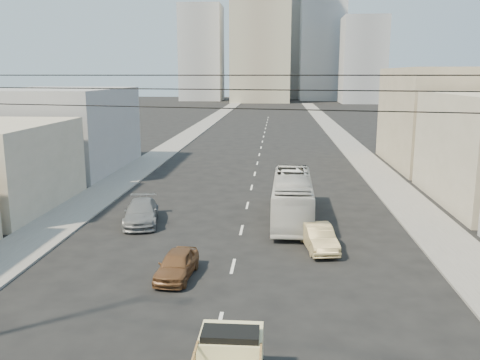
# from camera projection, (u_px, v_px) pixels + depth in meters

# --- Properties ---
(sidewalk_left) EXTENTS (3.50, 180.00, 0.12)m
(sidewalk_left) POSITION_uv_depth(u_px,v_px,m) (190.00, 134.00, 80.69)
(sidewalk_left) COLOR slate
(sidewalk_left) RESTS_ON ground
(sidewalk_right) EXTENTS (3.50, 180.00, 0.12)m
(sidewalk_right) POSITION_uv_depth(u_px,v_px,m) (339.00, 135.00, 78.99)
(sidewalk_right) COLOR slate
(sidewalk_right) RESTS_ON ground
(lane_dashes) EXTENTS (0.15, 104.00, 0.01)m
(lane_dashes) POSITION_uv_depth(u_px,v_px,m) (260.00, 151.00, 63.25)
(lane_dashes) COLOR silver
(lane_dashes) RESTS_ON ground
(city_bus) EXTENTS (2.71, 10.58, 2.93)m
(city_bus) POSITION_uv_depth(u_px,v_px,m) (292.00, 197.00, 33.08)
(city_bus) COLOR silver
(city_bus) RESTS_ON ground
(sedan_brown) EXTENTS (1.78, 3.83, 1.27)m
(sedan_brown) POSITION_uv_depth(u_px,v_px,m) (177.00, 264.00, 23.67)
(sedan_brown) COLOR brown
(sedan_brown) RESTS_ON ground
(sedan_tan) EXTENTS (2.05, 4.27, 1.35)m
(sedan_tan) POSITION_uv_depth(u_px,v_px,m) (319.00, 237.00, 27.50)
(sedan_tan) COLOR tan
(sedan_tan) RESTS_ON ground
(sedan_grey) EXTENTS (2.94, 5.31, 1.45)m
(sedan_grey) POSITION_uv_depth(u_px,v_px,m) (141.00, 212.00, 32.29)
(sedan_grey) COLOR slate
(sedan_grey) RESTS_ON ground
(overhead_wires) EXTENTS (23.01, 5.02, 0.72)m
(overhead_wires) POSITION_uv_depth(u_px,v_px,m) (182.00, 91.00, 11.14)
(overhead_wires) COLOR black
(overhead_wires) RESTS_ON ground
(bldg_right_far) EXTENTS (12.00, 16.00, 10.00)m
(bldg_right_far) POSITION_uv_depth(u_px,v_px,m) (452.00, 118.00, 52.01)
(bldg_right_far) COLOR gray
(bldg_right_far) RESTS_ON ground
(bldg_left_far) EXTENTS (12.00, 16.00, 8.00)m
(bldg_left_far) POSITION_uv_depth(u_px,v_px,m) (59.00, 130.00, 50.18)
(bldg_left_far) COLOR gray
(bldg_left_far) RESTS_ON ground
(high_rise_tower) EXTENTS (20.00, 20.00, 60.00)m
(high_rise_tower) POSITION_uv_depth(u_px,v_px,m) (261.00, 12.00, 171.69)
(high_rise_tower) COLOR tan
(high_rise_tower) RESTS_ON ground
(midrise_ne) EXTENTS (16.00, 16.00, 40.00)m
(midrise_ne) POSITION_uv_depth(u_px,v_px,m) (322.00, 45.00, 186.78)
(midrise_ne) COLOR #97999F
(midrise_ne) RESTS_ON ground
(midrise_nw) EXTENTS (15.00, 15.00, 34.00)m
(midrise_nw) POSITION_uv_depth(u_px,v_px,m) (202.00, 53.00, 185.68)
(midrise_nw) COLOR #97999F
(midrise_nw) RESTS_ON ground
(midrise_back) EXTENTS (18.00, 18.00, 44.00)m
(midrise_back) POSITION_uv_depth(u_px,v_px,m) (289.00, 42.00, 201.89)
(midrise_back) COLOR gray
(midrise_back) RESTS_ON ground
(midrise_east) EXTENTS (14.00, 14.00, 28.00)m
(midrise_east) POSITION_uv_depth(u_px,v_px,m) (363.00, 60.00, 167.60)
(midrise_east) COLOR #97999F
(midrise_east) RESTS_ON ground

